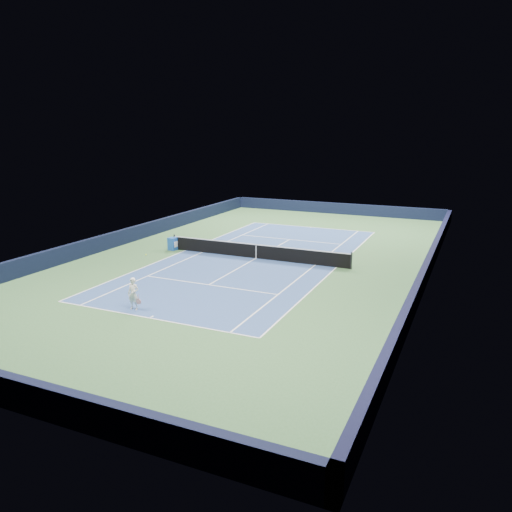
% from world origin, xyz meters
% --- Properties ---
extents(ground, '(40.00, 40.00, 0.00)m').
position_xyz_m(ground, '(0.00, 0.00, 0.00)').
color(ground, '#355D33').
rests_on(ground, ground).
extents(wall_far, '(22.00, 0.35, 1.10)m').
position_xyz_m(wall_far, '(0.00, 19.82, 0.55)').
color(wall_far, black).
rests_on(wall_far, ground).
extents(wall_right, '(0.35, 40.00, 1.10)m').
position_xyz_m(wall_right, '(10.82, 0.00, 0.55)').
color(wall_right, black).
rests_on(wall_right, ground).
extents(wall_left, '(0.35, 40.00, 1.10)m').
position_xyz_m(wall_left, '(-10.82, 0.00, 0.55)').
color(wall_left, black).
rests_on(wall_left, ground).
extents(court_surface, '(10.97, 23.77, 0.01)m').
position_xyz_m(court_surface, '(0.00, 0.00, 0.00)').
color(court_surface, navy).
rests_on(court_surface, ground).
extents(baseline_far, '(10.97, 0.08, 0.00)m').
position_xyz_m(baseline_far, '(0.00, 11.88, 0.01)').
color(baseline_far, white).
rests_on(baseline_far, ground).
extents(baseline_near, '(10.97, 0.08, 0.00)m').
position_xyz_m(baseline_near, '(0.00, -11.88, 0.01)').
color(baseline_near, white).
rests_on(baseline_near, ground).
extents(sideline_doubles_right, '(0.08, 23.77, 0.00)m').
position_xyz_m(sideline_doubles_right, '(5.49, 0.00, 0.01)').
color(sideline_doubles_right, white).
rests_on(sideline_doubles_right, ground).
extents(sideline_doubles_left, '(0.08, 23.77, 0.00)m').
position_xyz_m(sideline_doubles_left, '(-5.49, 0.00, 0.01)').
color(sideline_doubles_left, white).
rests_on(sideline_doubles_left, ground).
extents(sideline_singles_right, '(0.08, 23.77, 0.00)m').
position_xyz_m(sideline_singles_right, '(4.12, 0.00, 0.01)').
color(sideline_singles_right, white).
rests_on(sideline_singles_right, ground).
extents(sideline_singles_left, '(0.08, 23.77, 0.00)m').
position_xyz_m(sideline_singles_left, '(-4.12, 0.00, 0.01)').
color(sideline_singles_left, white).
rests_on(sideline_singles_left, ground).
extents(service_line_far, '(8.23, 0.08, 0.00)m').
position_xyz_m(service_line_far, '(0.00, 6.40, 0.01)').
color(service_line_far, white).
rests_on(service_line_far, ground).
extents(service_line_near, '(8.23, 0.08, 0.00)m').
position_xyz_m(service_line_near, '(0.00, -6.40, 0.01)').
color(service_line_near, white).
rests_on(service_line_near, ground).
extents(center_service_line, '(0.08, 12.80, 0.00)m').
position_xyz_m(center_service_line, '(0.00, 0.00, 0.01)').
color(center_service_line, white).
rests_on(center_service_line, ground).
extents(center_mark_far, '(0.08, 0.30, 0.00)m').
position_xyz_m(center_mark_far, '(0.00, 11.73, 0.01)').
color(center_mark_far, white).
rests_on(center_mark_far, ground).
extents(center_mark_near, '(0.08, 0.30, 0.00)m').
position_xyz_m(center_mark_near, '(0.00, -11.73, 0.01)').
color(center_mark_near, white).
rests_on(center_mark_near, ground).
extents(tennis_net, '(12.90, 0.10, 1.07)m').
position_xyz_m(tennis_net, '(0.00, 0.00, 0.50)').
color(tennis_net, black).
rests_on(tennis_net, ground).
extents(sponsor_cube, '(0.60, 0.56, 0.89)m').
position_xyz_m(sponsor_cube, '(-6.40, -0.26, 0.45)').
color(sponsor_cube, '#1E54B4').
rests_on(sponsor_cube, ground).
extents(tennis_player, '(0.76, 1.25, 2.51)m').
position_xyz_m(tennis_player, '(-1.33, -11.24, 0.79)').
color(tennis_player, white).
rests_on(tennis_player, ground).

